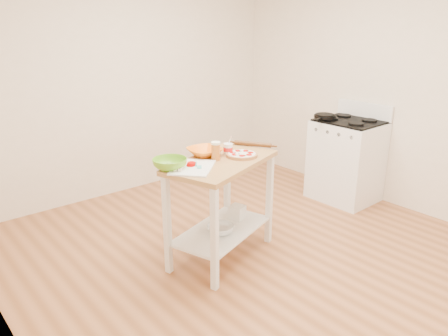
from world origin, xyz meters
TOP-DOWN VIEW (x-y plane):
  - room_shell at (0.00, 0.00)m, footprint 4.04×4.54m
  - prep_island at (-0.26, 0.25)m, footprint 1.13×0.83m
  - gas_stove at (1.69, 0.35)m, footprint 0.61×0.71m
  - skillet at (1.51, 0.55)m, footprint 0.38×0.24m
  - pizza at (-0.05, 0.22)m, footprint 0.27×0.27m
  - cutting_board at (-0.57, 0.24)m, footprint 0.50×0.49m
  - spatula at (-0.52, 0.23)m, footprint 0.09×0.15m
  - knife at (-0.69, 0.39)m, footprint 0.27×0.03m
  - orange_bowl at (-0.29, 0.44)m, footprint 0.30×0.30m
  - green_bowl at (-0.71, 0.33)m, footprint 0.35×0.35m
  - beer_pint at (-0.29, 0.28)m, footprint 0.08×0.08m
  - yogurt_tub at (-0.11, 0.34)m, footprint 0.08×0.08m
  - rolling_pin at (0.23, 0.38)m, footprint 0.21×0.32m
  - shelf_glass_bowl at (-0.31, 0.20)m, footprint 0.32×0.32m
  - shelf_bin at (-0.00, 0.33)m, footprint 0.16×0.16m

SIDE VIEW (x-z plane):
  - shelf_glass_bowl at x=-0.31m, z-range 0.26..0.33m
  - shelf_bin at x=0.00m, z-range 0.26..0.39m
  - gas_stove at x=1.69m, z-range -0.08..1.03m
  - prep_island at x=-0.26m, z-range 0.19..1.09m
  - cutting_board at x=-0.57m, z-range 0.89..0.93m
  - pizza at x=-0.05m, z-range 0.89..0.94m
  - spatula at x=-0.52m, z-range 0.91..0.92m
  - knife at x=-0.69m, z-range 0.91..0.92m
  - rolling_pin at x=0.23m, z-range 0.90..0.94m
  - orange_bowl at x=-0.29m, z-range 0.90..0.97m
  - green_bowl at x=-0.71m, z-range 0.90..0.98m
  - yogurt_tub at x=-0.11m, z-range 0.86..1.04m
  - skillet at x=1.51m, z-range 0.96..0.99m
  - beer_pint at x=-0.29m, z-range 0.90..1.06m
  - room_shell at x=0.00m, z-range -0.02..2.72m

